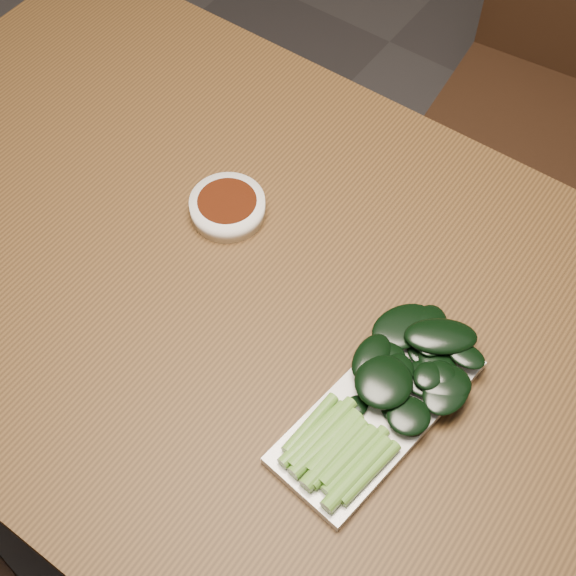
% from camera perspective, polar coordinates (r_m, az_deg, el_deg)
% --- Properties ---
extents(ground, '(6.00, 6.00, 0.00)m').
position_cam_1_polar(ground, '(1.71, -0.67, -14.58)').
color(ground, '#312E2E').
rests_on(ground, ground).
extents(table, '(1.40, 0.80, 0.75)m').
position_cam_1_polar(table, '(1.09, -1.02, -2.99)').
color(table, '#402912').
rests_on(table, ground).
extents(chair_far, '(0.46, 0.46, 0.89)m').
position_cam_1_polar(chair_far, '(1.74, 18.43, 13.15)').
color(chair_far, black).
rests_on(chair_far, ground).
extents(sauce_bowl, '(0.10, 0.10, 0.03)m').
position_cam_1_polar(sauce_bowl, '(1.10, -4.32, 5.77)').
color(sauce_bowl, silver).
rests_on(sauce_bowl, table).
extents(serving_plate, '(0.15, 0.28, 0.01)m').
position_cam_1_polar(serving_plate, '(0.95, 6.37, -8.70)').
color(serving_plate, silver).
rests_on(serving_plate, table).
extents(gai_lan, '(0.16, 0.30, 0.03)m').
position_cam_1_polar(gai_lan, '(0.94, 7.47, -7.17)').
color(gai_lan, '#56852E').
rests_on(gai_lan, serving_plate).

